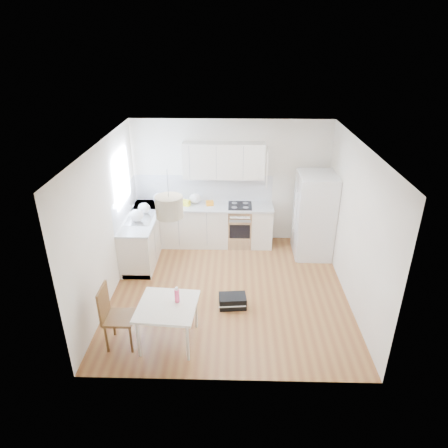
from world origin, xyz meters
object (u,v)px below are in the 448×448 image
dining_table (167,309)px  dining_chair (120,316)px  refrigerator (315,215)px  gym_bag (233,301)px

dining_table → dining_chair: dining_chair is taller
refrigerator → gym_bag: size_ratio=3.83×
dining_chair → gym_bag: 1.95m
dining_table → gym_bag: dining_table is taller
dining_chair → gym_bag: size_ratio=2.20×
dining_table → dining_chair: (-0.70, -0.07, -0.10)m
dining_chair → gym_bag: bearing=30.0°
dining_table → gym_bag: size_ratio=1.99×
dining_chair → refrigerator: bearing=40.8°
refrigerator → dining_table: 3.85m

